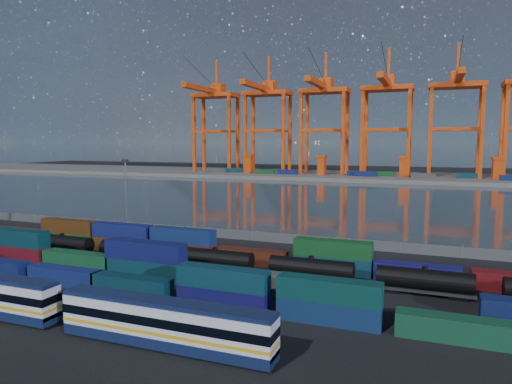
% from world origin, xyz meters
% --- Properties ---
extents(ground, '(700.00, 700.00, 0.00)m').
position_xyz_m(ground, '(0.00, 0.00, 0.00)').
color(ground, black).
rests_on(ground, ground).
extents(harbor_water, '(700.00, 700.00, 0.00)m').
position_xyz_m(harbor_water, '(0.00, 105.00, 0.01)').
color(harbor_water, '#2B373E').
rests_on(harbor_water, ground).
extents(far_quay, '(700.00, 70.00, 2.00)m').
position_xyz_m(far_quay, '(0.00, 210.00, 1.00)').
color(far_quay, '#514F4C').
rests_on(far_quay, ground).
extents(distant_mountains, '(2470.00, 1100.00, 520.00)m').
position_xyz_m(distant_mountains, '(63.02, 1600.00, 220.29)').
color(distant_mountains, '#1E2630').
rests_on(distant_mountains, ground).
extents(container_row_south, '(140.68, 2.39, 5.10)m').
position_xyz_m(container_row_south, '(-10.68, -9.46, 2.00)').
color(container_row_south, '#3B3E40').
rests_on(container_row_south, ground).
extents(container_row_mid, '(141.80, 2.64, 5.62)m').
position_xyz_m(container_row_mid, '(-11.03, -2.29, 1.87)').
color(container_row_mid, '#45474B').
rests_on(container_row_mid, ground).
extents(container_row_north, '(140.65, 2.47, 5.26)m').
position_xyz_m(container_row_north, '(-2.95, 10.36, 2.14)').
color(container_row_north, navy).
rests_on(container_row_north, ground).
extents(tanker_string, '(136.79, 2.75, 3.93)m').
position_xyz_m(tanker_string, '(-12.51, 4.46, 1.97)').
color(tanker_string, black).
rests_on(tanker_string, ground).
extents(waterfront_fence, '(160.12, 0.12, 2.20)m').
position_xyz_m(waterfront_fence, '(-0.00, 28.00, 1.00)').
color(waterfront_fence, '#595B5E').
rests_on(waterfront_fence, ground).
extents(yard_light_mast, '(1.60, 0.40, 16.60)m').
position_xyz_m(yard_light_mast, '(-30.00, 26.00, 9.30)').
color(yard_light_mast, slate).
rests_on(yard_light_mast, ground).
extents(gantry_cranes, '(202.73, 53.25, 72.11)m').
position_xyz_m(gantry_cranes, '(-7.50, 203.09, 44.20)').
color(gantry_cranes, '#E54610').
rests_on(gantry_cranes, ground).
extents(quay_containers, '(172.58, 10.99, 2.60)m').
position_xyz_m(quay_containers, '(-11.00, 195.46, 3.30)').
color(quay_containers, navy).
rests_on(quay_containers, far_quay).
extents(straddle_carriers, '(140.00, 7.00, 11.10)m').
position_xyz_m(straddle_carriers, '(-2.50, 200.00, 7.82)').
color(straddle_carriers, '#E54610').
rests_on(straddle_carriers, far_quay).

